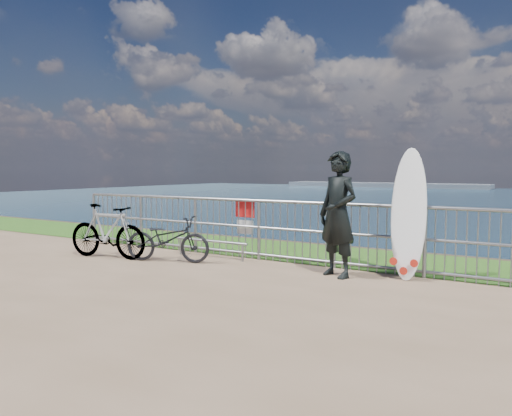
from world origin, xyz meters
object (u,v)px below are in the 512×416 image
Objects in this scene: bicycle_far at (107,231)px; bicycle_near at (168,239)px; surfer at (338,214)px; surfboard at (408,218)px.

bicycle_near is at bearing -84.08° from bicycle_far.
bicycle_far is (-1.21, -0.32, 0.10)m from bicycle_near.
surfer is 1.24× the size of bicycle_near.
surfboard is 1.28× the size of bicycle_near.
surfboard reaches higher than bicycle_far.
bicycle_far is at bearing -147.02° from surfer.
bicycle_near is at bearing -167.51° from surfboard.
surfer is 0.97× the size of surfboard.
bicycle_near is (-4.08, -0.90, -0.52)m from surfboard.
surfer is 1.15× the size of bicycle_far.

